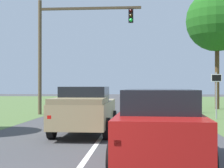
{
  "coord_description": "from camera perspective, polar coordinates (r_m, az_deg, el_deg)",
  "views": [
    {
      "loc": [
        1.39,
        -4.36,
        1.97
      ],
      "look_at": [
        -0.04,
        14.1,
        2.05
      ],
      "focal_mm": 53.79,
      "sensor_mm": 36.0,
      "label": 1
    }
  ],
  "objects": [
    {
      "name": "ground_plane",
      "position": [
        14.77,
        -1.01,
        -7.91
      ],
      "size": [
        120.0,
        120.0,
        0.0
      ],
      "primitive_type": "plane",
      "color": "#424244"
    },
    {
      "name": "red_suv_near",
      "position": [
        8.72,
        8.03,
        -6.72
      ],
      "size": [
        2.42,
        4.62,
        1.87
      ],
      "color": "#9E1411",
      "rests_on": "ground_plane"
    },
    {
      "name": "pickup_truck_lead",
      "position": [
        13.9,
        -4.49,
        -4.28
      ],
      "size": [
        2.28,
        5.55,
        1.92
      ],
      "color": "tan",
      "rests_on": "ground_plane"
    },
    {
      "name": "traffic_light",
      "position": [
        23.06,
        -7.91,
        7.51
      ],
      "size": [
        7.0,
        0.4,
        7.76
      ],
      "color": "brown",
      "rests_on": "ground_plane"
    },
    {
      "name": "keep_moving_sign",
      "position": [
        20.46,
        17.32,
        -0.83
      ],
      "size": [
        0.6,
        0.09,
        2.76
      ],
      "color": "gray",
      "rests_on": "ground_plane"
    },
    {
      "name": "oak_tree_right",
      "position": [
        29.7,
        17.43,
        10.23
      ],
      "size": [
        5.13,
        5.13,
        9.95
      ],
      "color": "#4C351E",
      "rests_on": "ground_plane"
    }
  ]
}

